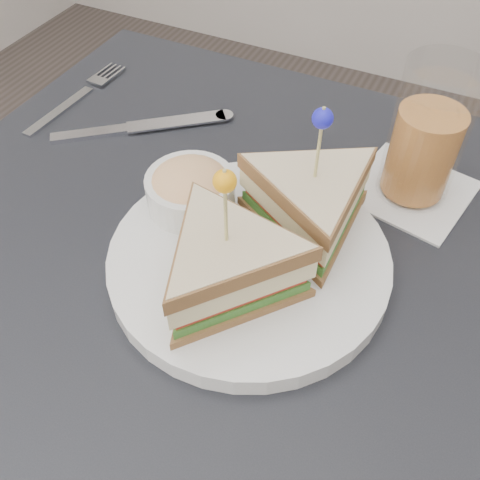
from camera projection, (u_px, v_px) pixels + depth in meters
name	position (u px, v px, depth m)	size (l,w,h in m)	color
table	(228.00, 318.00, 0.60)	(0.80, 0.80, 0.75)	black
plate_meal	(257.00, 234.00, 0.52)	(0.37, 0.37, 0.17)	white
cutlery_fork	(81.00, 95.00, 0.77)	(0.03, 0.20, 0.01)	#B5BBC0
cutlery_knife	(135.00, 127.00, 0.71)	(0.20, 0.17, 0.01)	silver
drink_set	(426.00, 141.00, 0.58)	(0.15, 0.15, 0.16)	silver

